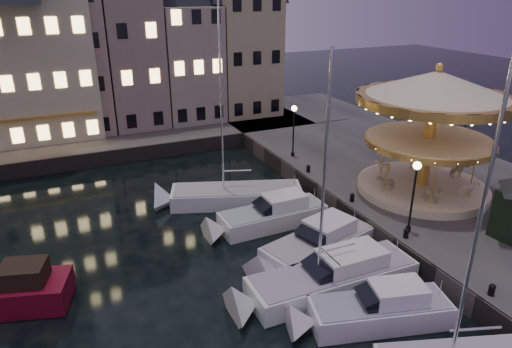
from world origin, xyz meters
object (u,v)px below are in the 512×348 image
streetlamp_d (465,128)px  bollard_c (352,197)px  motorboat_b (371,312)px  motorboat_c (326,279)px  bollard_a (492,289)px  motorboat_e (267,217)px  motorboat_f (228,196)px  streetlamp_c (294,124)px  motorboat_d (313,247)px  bollard_d (308,168)px  bollard_b (406,233)px  carousel (433,110)px  streetlamp_b (414,187)px

streetlamp_d → bollard_c: 12.40m
motorboat_b → motorboat_c: 2.91m
bollard_a → motorboat_c: bearing=139.4°
motorboat_e → motorboat_f: motorboat_f is taller
streetlamp_c → motorboat_d: (-5.12, -11.86, -3.38)m
bollard_c → bollard_a: bearing=-90.0°
bollard_a → motorboat_c: size_ratio=0.04×
streetlamp_d → bollard_d: (-11.90, 3.00, -2.41)m
bollard_c → motorboat_c: bearing=-133.9°
motorboat_b → motorboat_f: size_ratio=0.55×
bollard_a → motorboat_d: (-4.52, 7.64, -0.96)m
bollard_d → bollard_b: bearing=-90.0°
motorboat_e → motorboat_f: size_ratio=0.59×
motorboat_e → bollard_d: bearing=37.5°
motorboat_b → motorboat_f: motorboat_f is taller
bollard_d → motorboat_b: 15.01m
motorboat_d → carousel: size_ratio=0.82×
bollard_b → motorboat_c: 5.67m
motorboat_c → motorboat_d: motorboat_c is taller
streetlamp_c → bollard_d: 4.29m
motorboat_e → motorboat_b: bearing=-88.3°
motorboat_e → streetlamp_d: bearing=3.6°
streetlamp_d → bollard_c: size_ratio=7.32×
streetlamp_d → motorboat_c: (-17.44, -8.25, -3.34)m
streetlamp_c → bollard_c: size_ratio=7.32×
bollard_a → carousel: 12.37m
streetlamp_c → bollard_b: size_ratio=7.32×
streetlamp_c → motorboat_f: motorboat_f is taller
streetlamp_c → bollard_c: 9.34m
streetlamp_d → motorboat_b: size_ratio=0.57×
streetlamp_d → motorboat_d: 17.60m
streetlamp_c → motorboat_d: streetlamp_c is taller
bollard_d → motorboat_c: size_ratio=0.04×
bollard_b → motorboat_b: 6.26m
streetlamp_c → bollard_b: streetlamp_c is taller
streetlamp_c → bollard_b: (-0.60, -14.00, -2.41)m
streetlamp_c → bollard_d: size_ratio=7.32×
bollard_d → carousel: (5.19, -6.10, 5.28)m
bollard_b → motorboat_b: (-5.03, -3.61, -0.96)m
bollard_a → motorboat_d: bearing=120.6°
carousel → motorboat_e: bearing=169.1°
bollard_c → motorboat_d: motorboat_d is taller
streetlamp_b → motorboat_c: (-6.14, -1.25, -3.34)m
motorboat_e → carousel: (10.52, -2.02, 6.25)m
streetlamp_c → streetlamp_d: same height
streetlamp_c → motorboat_e: streetlamp_c is taller
streetlamp_d → motorboat_e: (-17.23, -1.08, -3.38)m
motorboat_f → carousel: bearing=-27.8°
bollard_d → motorboat_e: (-5.33, -4.08, -0.96)m
bollard_c → motorboat_c: size_ratio=0.04×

